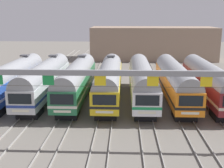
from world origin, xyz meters
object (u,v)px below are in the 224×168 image
(commuter_train_white, at_px, (142,80))
(catenary_gantry, at_px, (100,83))
(commuter_train_blue, at_px, (13,78))
(commuter_train_silver, at_px, (45,79))
(commuter_train_orange, at_px, (175,80))
(commuter_train_maroon, at_px, (208,80))
(commuter_train_green, at_px, (77,79))
(commuter_train_yellow, at_px, (109,79))

(commuter_train_white, xyz_separation_m, catenary_gantry, (-4.11, -13.49, 2.75))
(commuter_train_blue, xyz_separation_m, commuter_train_silver, (4.11, 0.00, 0.00))
(commuter_train_silver, relative_size, commuter_train_orange, 1.00)
(commuter_train_silver, bearing_deg, commuter_train_white, -0.02)
(commuter_train_orange, xyz_separation_m, commuter_train_maroon, (4.11, 0.00, 0.00))
(commuter_train_silver, xyz_separation_m, commuter_train_green, (4.11, 0.00, 0.00))
(commuter_train_yellow, bearing_deg, commuter_train_blue, 180.00)
(commuter_train_silver, relative_size, commuter_train_maroon, 1.00)
(commuter_train_green, height_order, commuter_train_white, commuter_train_green)
(commuter_train_green, relative_size, commuter_train_orange, 1.00)
(commuter_train_silver, relative_size, commuter_train_green, 1.00)
(commuter_train_white, height_order, catenary_gantry, catenary_gantry)
(commuter_train_blue, relative_size, catenary_gantry, 0.60)
(commuter_train_green, height_order, commuter_train_maroon, commuter_train_green)
(catenary_gantry, bearing_deg, commuter_train_green, 106.94)
(commuter_train_yellow, bearing_deg, commuter_train_silver, 180.00)
(commuter_train_orange, bearing_deg, commuter_train_maroon, 0.00)
(commuter_train_yellow, distance_m, commuter_train_orange, 8.22)
(commuter_train_blue, bearing_deg, commuter_train_maroon, -0.01)
(commuter_train_green, distance_m, commuter_train_maroon, 16.45)
(commuter_train_green, bearing_deg, commuter_train_orange, -0.02)
(commuter_train_white, xyz_separation_m, commuter_train_maroon, (8.22, 0.00, 0.00))
(commuter_train_green, bearing_deg, commuter_train_silver, 180.00)
(commuter_train_green, height_order, commuter_train_orange, commuter_train_green)
(commuter_train_green, height_order, commuter_train_yellow, same)
(commuter_train_orange, bearing_deg, commuter_train_yellow, 179.97)
(commuter_train_green, height_order, catenary_gantry, catenary_gantry)
(commuter_train_silver, bearing_deg, commuter_train_maroon, -0.01)
(commuter_train_blue, bearing_deg, commuter_train_white, -0.02)
(commuter_train_orange, xyz_separation_m, catenary_gantry, (-8.22, -13.49, 2.75))
(commuter_train_yellow, xyz_separation_m, commuter_train_maroon, (12.33, -0.00, -0.00))
(commuter_train_blue, relative_size, commuter_train_green, 1.00)
(commuter_train_blue, height_order, commuter_train_maroon, commuter_train_blue)
(catenary_gantry, bearing_deg, commuter_train_white, 73.06)
(commuter_train_white, relative_size, commuter_train_orange, 1.00)
(commuter_train_yellow, distance_m, catenary_gantry, 13.78)
(commuter_train_maroon, bearing_deg, commuter_train_silver, 179.99)
(commuter_train_yellow, xyz_separation_m, commuter_train_orange, (8.22, -0.00, -0.00))
(commuter_train_white, bearing_deg, commuter_train_yellow, 179.94)
(commuter_train_orange, height_order, catenary_gantry, catenary_gantry)
(commuter_train_blue, height_order, commuter_train_silver, same)
(commuter_train_green, xyz_separation_m, commuter_train_maroon, (16.45, -0.00, -0.00))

